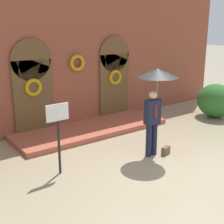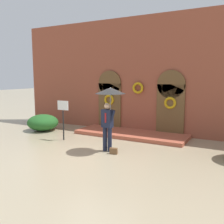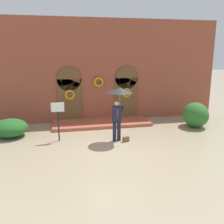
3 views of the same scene
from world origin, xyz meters
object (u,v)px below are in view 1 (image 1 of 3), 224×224
person_with_umbrella (156,86)px  handbag (166,151)px  shrub_right (216,101)px  sign_post (58,127)px

person_with_umbrella → handbag: size_ratio=8.44×
handbag → shrub_right: bearing=6.7°
person_with_umbrella → sign_post: 2.74m
handbag → person_with_umbrella: bearing=131.2°
sign_post → shrub_right: size_ratio=1.19×
person_with_umbrella → shrub_right: bearing=15.5°
handbag → sign_post: size_ratio=0.16×
handbag → shrub_right: (4.13, 1.42, 0.53)m
sign_post → handbag: bearing=-14.3°
handbag → sign_post: sign_post is taller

